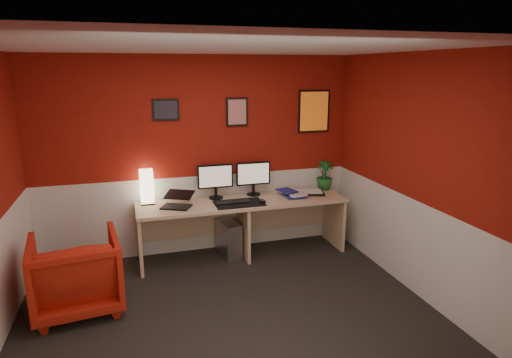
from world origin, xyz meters
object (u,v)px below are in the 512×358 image
object	(u,v)px
shoji_lamp	(147,188)
monitor_right	(254,173)
pc_tower	(229,238)
monitor_left	(215,176)
zen_tray	(310,193)
potted_plant	(325,175)
laptop	(176,199)
armchair	(76,273)
desk	(243,228)

from	to	relation	value
shoji_lamp	monitor_right	world-z (taller)	monitor_right
pc_tower	monitor_right	bearing A→B (deg)	13.44
monitor_left	zen_tray	bearing A→B (deg)	-7.08
pc_tower	shoji_lamp	bearing A→B (deg)	162.72
pc_tower	potted_plant	bearing A→B (deg)	-2.14
shoji_lamp	zen_tray	bearing A→B (deg)	-4.78
potted_plant	pc_tower	world-z (taller)	potted_plant
monitor_right	pc_tower	world-z (taller)	monitor_right
monitor_left	monitor_right	distance (m)	0.50
laptop	armchair	distance (m)	1.38
monitor_right	laptop	bearing A→B (deg)	-166.06
desk	pc_tower	distance (m)	0.23
monitor_left	pc_tower	distance (m)	0.82
monitor_right	pc_tower	size ratio (longest dim) A/B	1.29
laptop	armchair	size ratio (longest dim) A/B	0.39
pc_tower	armchair	size ratio (longest dim) A/B	0.54
desk	monitor_right	size ratio (longest dim) A/B	4.48
monitor_right	potted_plant	bearing A→B (deg)	-0.20
monitor_right	pc_tower	distance (m)	0.89
laptop	pc_tower	distance (m)	0.90
desk	shoji_lamp	distance (m)	1.29
monitor_right	shoji_lamp	bearing A→B (deg)	179.75
desk	monitor_right	bearing A→B (deg)	46.26
shoji_lamp	armchair	bearing A→B (deg)	-127.32
shoji_lamp	desk	bearing A→B (deg)	-10.66
laptop	zen_tray	bearing A→B (deg)	30.68
potted_plant	pc_tower	size ratio (longest dim) A/B	0.87
armchair	zen_tray	bearing A→B (deg)	-170.97
shoji_lamp	monitor_right	xyz separation A→B (m)	(1.34, -0.01, 0.09)
monitor_right	armchair	bearing A→B (deg)	-154.89
shoji_lamp	potted_plant	xyz separation A→B (m)	(2.35, -0.01, -0.00)
monitor_right	pc_tower	bearing A→B (deg)	-158.39
desk	laptop	bearing A→B (deg)	-176.84
monitor_right	zen_tray	world-z (taller)	monitor_right
potted_plant	monitor_left	bearing A→B (deg)	-179.58
laptop	armchair	world-z (taller)	laptop
monitor_left	monitor_right	xyz separation A→B (m)	(0.50, 0.01, 0.00)
shoji_lamp	potted_plant	world-z (taller)	shoji_lamp
potted_plant	armchair	xyz separation A→B (m)	(-3.10, -0.98, -0.54)
shoji_lamp	pc_tower	size ratio (longest dim) A/B	0.89
shoji_lamp	monitor_left	size ratio (longest dim) A/B	0.69
armchair	pc_tower	bearing A→B (deg)	-161.23
zen_tray	laptop	bearing A→B (deg)	-177.13
monitor_left	armchair	size ratio (longest dim) A/B	0.69
pc_tower	armchair	distance (m)	1.92
shoji_lamp	zen_tray	distance (m)	2.09
laptop	desk	bearing A→B (deg)	30.97
shoji_lamp	laptop	distance (m)	0.42
armchair	monitor_left	bearing A→B (deg)	-155.84
zen_tray	potted_plant	world-z (taller)	potted_plant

